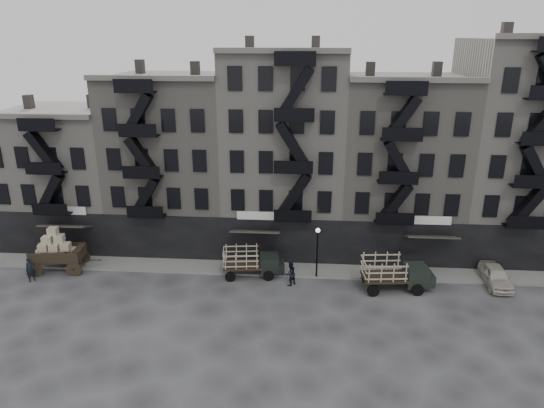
# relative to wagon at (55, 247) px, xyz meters

# --- Properties ---
(ground) EXTENTS (140.00, 140.00, 0.00)m
(ground) POSITION_rel_wagon_xyz_m (18.12, -2.40, -2.08)
(ground) COLOR #38383A
(ground) RESTS_ON ground
(sidewalk) EXTENTS (55.00, 2.50, 0.15)m
(sidewalk) POSITION_rel_wagon_xyz_m (18.12, 1.35, -2.01)
(sidewalk) COLOR slate
(sidewalk) RESTS_ON ground
(building_west) EXTENTS (10.00, 11.35, 13.20)m
(building_west) POSITION_rel_wagon_xyz_m (-1.88, 7.43, 3.92)
(building_west) COLOR #9A968E
(building_west) RESTS_ON ground
(building_midwest) EXTENTS (10.00, 11.35, 16.20)m
(building_midwest) POSITION_rel_wagon_xyz_m (8.12, 7.43, 5.42)
(building_midwest) COLOR gray
(building_midwest) RESTS_ON ground
(building_center) EXTENTS (10.00, 11.35, 18.20)m
(building_center) POSITION_rel_wagon_xyz_m (18.12, 7.43, 6.42)
(building_center) COLOR #9A968E
(building_center) RESTS_ON ground
(building_mideast) EXTENTS (10.00, 11.35, 16.20)m
(building_mideast) POSITION_rel_wagon_xyz_m (28.12, 7.43, 5.42)
(building_mideast) COLOR gray
(building_mideast) RESTS_ON ground
(building_east) EXTENTS (10.00, 11.35, 19.20)m
(building_east) POSITION_rel_wagon_xyz_m (38.12, 7.42, 6.92)
(building_east) COLOR #9A968E
(building_east) RESTS_ON ground
(lamp_post) EXTENTS (0.36, 0.36, 4.28)m
(lamp_post) POSITION_rel_wagon_xyz_m (21.12, 0.20, 0.70)
(lamp_post) COLOR black
(lamp_post) RESTS_ON ground
(wagon) EXTENTS (4.54, 2.80, 3.64)m
(wagon) POSITION_rel_wagon_xyz_m (0.00, 0.00, 0.00)
(wagon) COLOR black
(wagon) RESTS_ON ground
(stake_truck_west) EXTENTS (4.97, 2.46, 2.40)m
(stake_truck_west) POSITION_rel_wagon_xyz_m (15.96, 0.22, -0.71)
(stake_truck_west) COLOR black
(stake_truck_west) RESTS_ON ground
(stake_truck_east) EXTENTS (5.48, 2.68, 2.66)m
(stake_truck_east) POSITION_rel_wagon_xyz_m (27.01, -1.14, -0.56)
(stake_truck_east) COLOR black
(stake_truck_east) RESTS_ON ground
(car_east) EXTENTS (1.81, 4.33, 1.46)m
(car_east) POSITION_rel_wagon_xyz_m (34.88, 0.20, -1.35)
(car_east) COLOR beige
(car_east) RESTS_ON ground
(pedestrian_west) EXTENTS (0.86, 0.85, 2.01)m
(pedestrian_west) POSITION_rel_wagon_xyz_m (-1.12, -2.01, -1.08)
(pedestrian_west) COLOR black
(pedestrian_west) RESTS_ON ground
(pedestrian_mid) EXTENTS (1.19, 1.19, 1.95)m
(pedestrian_mid) POSITION_rel_wagon_xyz_m (19.09, -1.09, -1.11)
(pedestrian_mid) COLOR black
(pedestrian_mid) RESTS_ON ground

